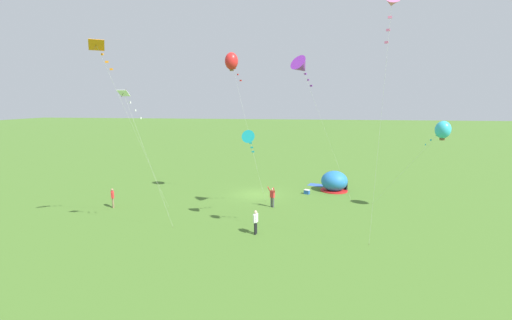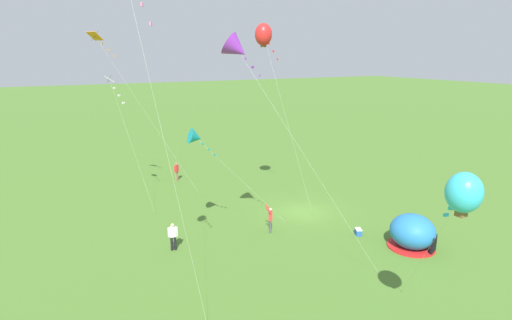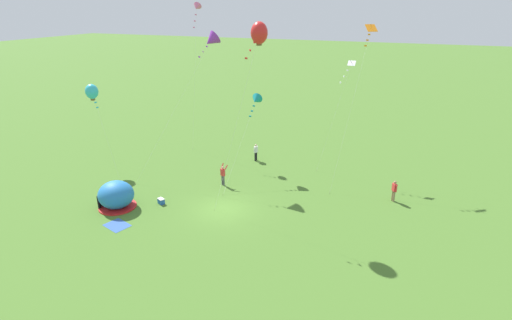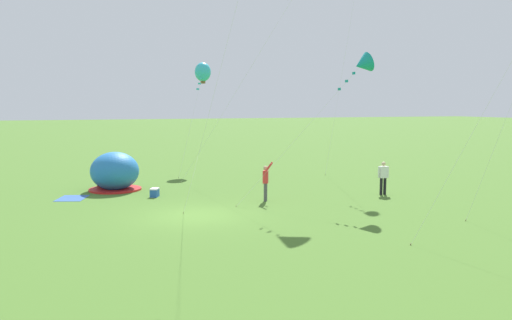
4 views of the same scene
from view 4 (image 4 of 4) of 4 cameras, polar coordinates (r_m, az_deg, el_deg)
name	(u,v)px [view 4 (image 4 of 4)]	position (r m, az deg, el deg)	size (l,w,h in m)	color
ground_plane	(195,215)	(21.33, -6.94, -6.30)	(300.00, 300.00, 0.00)	#477028
popup_tent	(115,172)	(28.32, -15.85, -1.33)	(2.81, 2.81, 2.10)	#2672BF
picnic_blanket	(72,198)	(26.62, -20.28, -4.12)	(1.70, 1.30, 0.01)	#3359A5
cooler_box	(155,192)	(25.87, -11.52, -3.66)	(0.64, 0.56, 0.44)	#2659B2
person_strolling	(266,181)	(24.14, 1.12, -2.37)	(0.72, 0.65, 1.89)	#4C4C51
person_watching_sky	(383,176)	(26.70, 14.34, -1.81)	(0.32, 0.58, 1.72)	black
kite_teal	(362,64)	(24.84, 12.03, 10.66)	(1.03, 6.80, 7.17)	silver
kite_cyan	(203,72)	(36.78, -6.10, 9.96)	(4.98, 3.39, 7.71)	silver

